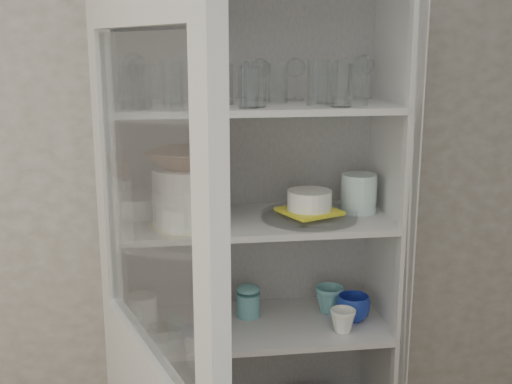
# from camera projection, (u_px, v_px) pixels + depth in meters

# --- Properties ---
(wall_back) EXTENTS (3.60, 0.02, 2.60)m
(wall_back) POSITION_uv_depth(u_px,v_px,m) (196.00, 193.00, 2.45)
(wall_back) COLOR gray
(wall_back) RESTS_ON ground
(pantry_cabinet) EXTENTS (1.00, 0.45, 2.10)m
(pantry_cabinet) POSITION_uv_depth(u_px,v_px,m) (254.00, 295.00, 2.40)
(pantry_cabinet) COLOR beige
(pantry_cabinet) RESTS_ON floor
(tumbler_0) EXTENTS (0.08, 0.08, 0.13)m
(tumbler_0) POSITION_uv_depth(u_px,v_px,m) (173.00, 88.00, 1.99)
(tumbler_0) COLOR silver
(tumbler_0) RESTS_ON shelf_glass
(tumbler_1) EXTENTS (0.10, 0.10, 0.15)m
(tumbler_1) POSITION_uv_depth(u_px,v_px,m) (132.00, 85.00, 1.94)
(tumbler_1) COLOR silver
(tumbler_1) RESTS_ON shelf_glass
(tumbler_2) EXTENTS (0.08, 0.08, 0.15)m
(tumbler_2) POSITION_uv_depth(u_px,v_px,m) (255.00, 84.00, 2.03)
(tumbler_2) COLOR silver
(tumbler_2) RESTS_ON shelf_glass
(tumbler_3) EXTENTS (0.08, 0.08, 0.13)m
(tumbler_3) POSITION_uv_depth(u_px,v_px,m) (248.00, 87.00, 2.00)
(tumbler_3) COLOR silver
(tumbler_3) RESTS_ON shelf_glass
(tumbler_4) EXTENTS (0.08, 0.08, 0.15)m
(tumbler_4) POSITION_uv_depth(u_px,v_px,m) (319.00, 83.00, 2.05)
(tumbler_4) COLOR silver
(tumbler_4) RESTS_ON shelf_glass
(tumbler_5) EXTENTS (0.08, 0.08, 0.15)m
(tumbler_5) POSITION_uv_depth(u_px,v_px,m) (357.00, 82.00, 2.05)
(tumbler_5) COLOR silver
(tumbler_5) RESTS_ON shelf_glass
(tumbler_6) EXTENTS (0.08, 0.08, 0.14)m
(tumbler_6) POSITION_uv_depth(u_px,v_px,m) (341.00, 85.00, 2.04)
(tumbler_6) COLOR silver
(tumbler_6) RESTS_ON shelf_glass
(tumbler_7) EXTENTS (0.08, 0.08, 0.15)m
(tumbler_7) POSITION_uv_depth(u_px,v_px,m) (132.00, 81.00, 2.10)
(tumbler_7) COLOR silver
(tumbler_7) RESTS_ON shelf_glass
(tumbler_8) EXTENTS (0.08, 0.08, 0.13)m
(tumbler_8) POSITION_uv_depth(u_px,v_px,m) (223.00, 84.00, 2.13)
(tumbler_8) COLOR silver
(tumbler_8) RESTS_ON shelf_glass
(tumbler_9) EXTENTS (0.09, 0.09, 0.14)m
(tumbler_9) POSITION_uv_depth(u_px,v_px,m) (172.00, 82.00, 2.13)
(tumbler_9) COLOR silver
(tumbler_9) RESTS_ON shelf_glass
(tumbler_10) EXTENTS (0.09, 0.09, 0.13)m
(tumbler_10) POSITION_uv_depth(u_px,v_px,m) (278.00, 83.00, 2.16)
(tumbler_10) COLOR silver
(tumbler_10) RESTS_ON shelf_glass
(tumbler_11) EXTENTS (0.08, 0.08, 0.14)m
(tumbler_11) POSITION_uv_depth(u_px,v_px,m) (327.00, 82.00, 2.15)
(tumbler_11) COLOR silver
(tumbler_11) RESTS_ON shelf_glass
(goblet_0) EXTENTS (0.08, 0.08, 0.19)m
(goblet_0) POSITION_uv_depth(u_px,v_px,m) (134.00, 75.00, 2.20)
(goblet_0) COLOR silver
(goblet_0) RESTS_ON shelf_glass
(goblet_1) EXTENTS (0.07, 0.07, 0.16)m
(goblet_1) POSITION_uv_depth(u_px,v_px,m) (260.00, 78.00, 2.24)
(goblet_1) COLOR silver
(goblet_1) RESTS_ON shelf_glass
(goblet_2) EXTENTS (0.07, 0.07, 0.16)m
(goblet_2) POSITION_uv_depth(u_px,v_px,m) (295.00, 77.00, 2.26)
(goblet_2) COLOR silver
(goblet_2) RESTS_ON shelf_glass
(goblet_3) EXTENTS (0.08, 0.08, 0.17)m
(goblet_3) POSITION_uv_depth(u_px,v_px,m) (364.00, 75.00, 2.32)
(goblet_3) COLOR silver
(goblet_3) RESTS_ON shelf_glass
(plate_stack_front) EXTENTS (0.24, 0.24, 0.13)m
(plate_stack_front) POSITION_uv_depth(u_px,v_px,m) (188.00, 207.00, 2.15)
(plate_stack_front) COLOR white
(plate_stack_front) RESTS_ON shelf_plates
(plate_stack_back) EXTENTS (0.20, 0.20, 0.07)m
(plate_stack_back) POSITION_uv_depth(u_px,v_px,m) (139.00, 204.00, 2.30)
(plate_stack_back) COLOR white
(plate_stack_back) RESTS_ON shelf_plates
(cream_bowl) EXTENTS (0.26, 0.26, 0.07)m
(cream_bowl) POSITION_uv_depth(u_px,v_px,m) (187.00, 178.00, 2.13)
(cream_bowl) COLOR white
(cream_bowl) RESTS_ON plate_stack_front
(terracotta_bowl) EXTENTS (0.33, 0.33, 0.06)m
(terracotta_bowl) POSITION_uv_depth(u_px,v_px,m) (187.00, 159.00, 2.11)
(terracotta_bowl) COLOR brown
(terracotta_bowl) RESTS_ON cream_bowl
(glass_platter) EXTENTS (0.38, 0.38, 0.02)m
(glass_platter) POSITION_uv_depth(u_px,v_px,m) (309.00, 215.00, 2.25)
(glass_platter) COLOR silver
(glass_platter) RESTS_ON shelf_plates
(yellow_trivet) EXTENTS (0.24, 0.24, 0.01)m
(yellow_trivet) POSITION_uv_depth(u_px,v_px,m) (309.00, 211.00, 2.24)
(yellow_trivet) COLOR yellow
(yellow_trivet) RESTS_ON glass_platter
(white_ramekin) EXTENTS (0.20, 0.20, 0.07)m
(white_ramekin) POSITION_uv_depth(u_px,v_px,m) (310.00, 200.00, 2.23)
(white_ramekin) COLOR white
(white_ramekin) RESTS_ON yellow_trivet
(grey_bowl_stack) EXTENTS (0.13, 0.13, 0.14)m
(grey_bowl_stack) POSITION_uv_depth(u_px,v_px,m) (359.00, 193.00, 2.31)
(grey_bowl_stack) COLOR silver
(grey_bowl_stack) RESTS_ON shelf_plates
(mug_blue) EXTENTS (0.15, 0.15, 0.10)m
(mug_blue) POSITION_uv_depth(u_px,v_px,m) (353.00, 308.00, 2.36)
(mug_blue) COLOR navy
(mug_blue) RESTS_ON shelf_mugs
(mug_teal) EXTENTS (0.11, 0.11, 0.10)m
(mug_teal) POSITION_uv_depth(u_px,v_px,m) (329.00, 300.00, 2.43)
(mug_teal) COLOR teal
(mug_teal) RESTS_ON shelf_mugs
(mug_white) EXTENTS (0.10, 0.10, 0.08)m
(mug_white) POSITION_uv_depth(u_px,v_px,m) (343.00, 321.00, 2.27)
(mug_white) COLOR white
(mug_white) RESTS_ON shelf_mugs
(teal_jar) EXTENTS (0.09, 0.09, 0.11)m
(teal_jar) POSITION_uv_depth(u_px,v_px,m) (248.00, 303.00, 2.39)
(teal_jar) COLOR teal
(teal_jar) RESTS_ON shelf_mugs
(measuring_cups) EXTENTS (0.10, 0.10, 0.04)m
(measuring_cups) POSITION_uv_depth(u_px,v_px,m) (162.00, 332.00, 2.23)
(measuring_cups) COLOR silver
(measuring_cups) RESTS_ON shelf_mugs
(white_canister) EXTENTS (0.14, 0.14, 0.13)m
(white_canister) POSITION_uv_depth(u_px,v_px,m) (142.00, 312.00, 2.29)
(white_canister) COLOR white
(white_canister) RESTS_ON shelf_mugs
(tumbler_12) EXTENTS (0.07, 0.07, 0.14)m
(tumbler_12) POSITION_uv_depth(u_px,v_px,m) (140.00, 86.00, 1.99)
(tumbler_12) COLOR silver
(tumbler_12) RESTS_ON shelf_glass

